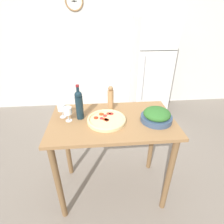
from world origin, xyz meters
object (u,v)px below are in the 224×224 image
object	(u,v)px
refrigerator	(151,68)
wine_glass_near	(68,111)
wine_bottle	(79,104)
salad_bowl	(157,116)
wine_glass_far	(62,108)
pepper_mill	(110,99)
homemade_pizza	(107,120)

from	to	relation	value
refrigerator	wine_glass_near	xyz separation A→B (m)	(-1.30, -1.87, 0.17)
wine_bottle	salad_bowl	distance (m)	0.70
wine_glass_far	pepper_mill	size ratio (longest dim) A/B	0.54
wine_glass_far	pepper_mill	distance (m)	0.47
wine_glass_near	salad_bowl	xyz separation A→B (m)	(0.79, -0.07, -0.04)
refrigerator	salad_bowl	world-z (taller)	refrigerator
wine_glass_near	pepper_mill	size ratio (longest dim) A/B	0.54
wine_glass_near	refrigerator	bearing A→B (deg)	55.07
refrigerator	wine_bottle	world-z (taller)	refrigerator
wine_glass_near	wine_glass_far	xyz separation A→B (m)	(-0.06, 0.07, 0.00)
refrigerator	wine_glass_near	distance (m)	2.28
refrigerator	wine_bottle	size ratio (longest dim) A/B	5.38
wine_glass_near	salad_bowl	bearing A→B (deg)	-5.15
wine_glass_near	pepper_mill	world-z (taller)	pepper_mill
wine_glass_near	wine_glass_far	world-z (taller)	same
pepper_mill	homemade_pizza	size ratio (longest dim) A/B	0.72
wine_glass_near	salad_bowl	size ratio (longest dim) A/B	0.48
refrigerator	homemade_pizza	size ratio (longest dim) A/B	5.02
wine_bottle	wine_glass_near	distance (m)	0.12
refrigerator	wine_glass_far	xyz separation A→B (m)	(-1.37, -1.80, 0.17)
salad_bowl	homemade_pizza	distance (m)	0.45
homemade_pizza	pepper_mill	bearing A→B (deg)	76.65
wine_bottle	homemade_pizza	xyz separation A→B (m)	(0.24, -0.08, -0.13)
refrigerator	wine_glass_near	size ratio (longest dim) A/B	13.00
wine_glass_far	salad_bowl	xyz separation A→B (m)	(0.85, -0.14, -0.04)
wine_glass_far	wine_bottle	bearing A→B (deg)	-11.51
wine_glass_far	pepper_mill	xyz separation A→B (m)	(0.46, 0.11, 0.03)
wine_glass_far	salad_bowl	distance (m)	0.87
pepper_mill	refrigerator	bearing A→B (deg)	61.68
wine_glass_far	salad_bowl	size ratio (longest dim) A/B	0.48
salad_bowl	wine_bottle	bearing A→B (deg)	171.06
refrigerator	homemade_pizza	world-z (taller)	refrigerator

